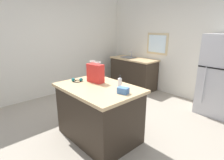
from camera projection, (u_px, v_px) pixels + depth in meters
name	position (u px, v px, depth m)	size (l,w,h in m)	color
ground	(113.00, 127.00, 3.45)	(5.98, 5.98, 0.00)	#9E9384
back_wall	(183.00, 45.00, 4.68)	(4.98, 0.13, 2.78)	silver
left_wall	(49.00, 44.00, 4.82)	(0.10, 4.98, 2.78)	silver
kitchen_island	(99.00, 112.00, 3.04)	(1.36, 0.95, 0.91)	#33281E
refrigerator	(223.00, 76.00, 3.77)	(0.78, 0.70, 1.70)	#B7B7BC
sink_counter	(133.00, 73.00, 5.63)	(1.46, 0.65, 1.10)	#33281E
shopping_bag	(95.00, 73.00, 3.10)	(0.31, 0.18, 0.36)	red
small_box	(123.00, 90.00, 2.60)	(0.15, 0.11, 0.09)	#4775B7
bottle	(120.00, 82.00, 2.85)	(0.06, 0.06, 0.20)	white
ear_defenders	(77.00, 80.00, 3.18)	(0.21, 0.21, 0.06)	black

